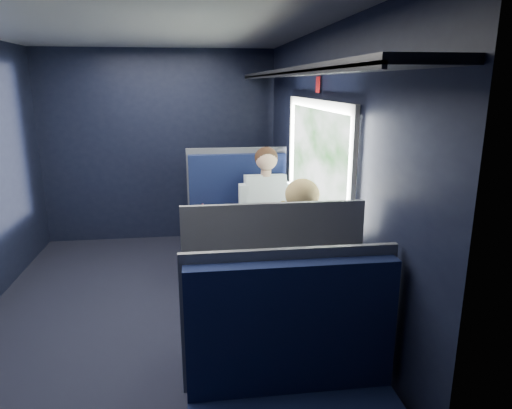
{
  "coord_description": "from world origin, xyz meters",
  "views": [
    {
      "loc": [
        0.43,
        -3.54,
        1.9
      ],
      "look_at": [
        0.9,
        0.0,
        0.95
      ],
      "focal_mm": 32.0,
      "sensor_mm": 36.0,
      "label": 1
    }
  ],
  "objects": [
    {
      "name": "table",
      "position": [
        1.03,
        0.0,
        0.66
      ],
      "size": [
        0.62,
        1.0,
        0.74
      ],
      "color": "#54565E",
      "rests_on": "ground"
    },
    {
      "name": "bottle_small",
      "position": [
        1.27,
        0.27,
        0.85
      ],
      "size": [
        0.07,
        0.07,
        0.25
      ],
      "color": "silver",
      "rests_on": "table"
    },
    {
      "name": "seat_row_front",
      "position": [
        0.85,
        1.8,
        0.41
      ],
      "size": [
        1.04,
        0.51,
        1.16
      ],
      "color": "#0B1233",
      "rests_on": "ground"
    },
    {
      "name": "woman",
      "position": [
        1.1,
        -0.71,
        0.73
      ],
      "size": [
        0.53,
        0.56,
        1.32
      ],
      "color": "black",
      "rests_on": "ground"
    },
    {
      "name": "man",
      "position": [
        1.1,
        0.7,
        0.72
      ],
      "size": [
        0.53,
        0.56,
        1.32
      ],
      "color": "black",
      "rests_on": "ground"
    },
    {
      "name": "seat_bay_far",
      "position": [
        0.85,
        -0.87,
        0.41
      ],
      "size": [
        1.04,
        0.62,
        1.26
      ],
      "color": "#0B1233",
      "rests_on": "ground"
    },
    {
      "name": "laptop",
      "position": [
        1.21,
        0.1,
        0.81
      ],
      "size": [
        0.26,
        0.35,
        0.26
      ],
      "color": "silver",
      "rests_on": "table"
    },
    {
      "name": "papers",
      "position": [
        1.06,
        -0.06,
        0.74
      ],
      "size": [
        0.62,
        0.78,
        0.01
      ],
      "primitive_type": "cube",
      "rotation": [
        0.0,
        0.0,
        0.21
      ],
      "color": "white",
      "rests_on": "table"
    },
    {
      "name": "seat_bay_near",
      "position": [
        0.84,
        0.87,
        0.42
      ],
      "size": [
        1.05,
        0.62,
        1.26
      ],
      "color": "#0B1233",
      "rests_on": "ground"
    },
    {
      "name": "room_shell",
      "position": [
        0.02,
        0.0,
        1.48
      ],
      "size": [
        3.0,
        4.4,
        2.4
      ],
      "color": "black",
      "rests_on": "ground"
    },
    {
      "name": "cup",
      "position": [
        1.21,
        0.41,
        0.78
      ],
      "size": [
        0.07,
        0.07,
        0.08
      ],
      "primitive_type": "cylinder",
      "color": "white",
      "rests_on": "table"
    },
    {
      "name": "ground",
      "position": [
        0.0,
        0.0,
        -0.01
      ],
      "size": [
        2.8,
        4.2,
        0.01
      ],
      "primitive_type": "cube",
      "color": "black"
    }
  ]
}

